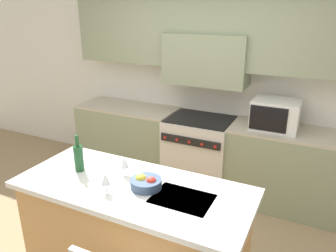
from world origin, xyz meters
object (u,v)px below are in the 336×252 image
(wine_glass_near, at_px, (105,180))
(range_stove, at_px, (199,153))
(microwave, at_px, (275,114))
(wine_bottle, at_px, (79,157))
(fruit_bowl, at_px, (146,183))
(wine_glass_far, at_px, (124,163))

(wine_glass_near, bearing_deg, range_stove, 88.97)
(microwave, bearing_deg, wine_bottle, -127.43)
(wine_glass_near, height_order, fruit_bowl, wine_glass_near)
(range_stove, distance_m, wine_glass_far, 1.71)
(wine_bottle, relative_size, wine_glass_far, 1.96)
(wine_glass_near, relative_size, wine_glass_far, 1.00)
(range_stove, height_order, wine_bottle, wine_bottle)
(wine_bottle, bearing_deg, microwave, 52.57)
(fruit_bowl, bearing_deg, wine_bottle, -179.82)
(microwave, relative_size, wine_bottle, 1.57)
(range_stove, xyz_separation_m, wine_glass_far, (-0.06, -1.61, 0.57))
(wine_glass_near, bearing_deg, wine_bottle, 155.00)
(microwave, distance_m, wine_glass_near, 2.13)
(range_stove, xyz_separation_m, wine_bottle, (-0.45, -1.71, 0.58))
(range_stove, distance_m, microwave, 1.09)
(microwave, xyz_separation_m, wine_bottle, (-1.33, -1.73, -0.06))
(range_stove, xyz_separation_m, fruit_bowl, (0.20, -1.71, 0.50))
(wine_bottle, bearing_deg, wine_glass_near, -25.00)
(microwave, bearing_deg, wine_glass_far, -119.88)
(microwave, relative_size, wine_glass_far, 3.09)
(wine_bottle, height_order, wine_glass_far, wine_bottle)
(wine_bottle, relative_size, wine_glass_near, 1.96)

